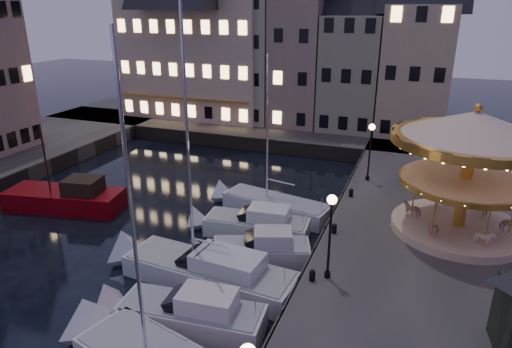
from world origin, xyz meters
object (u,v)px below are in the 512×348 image
at_px(motorboat_c, 203,270).
at_px(bollard_c, 334,228).
at_px(bollard_d, 351,192).
at_px(motorboat_f, 269,205).
at_px(motorboat_d, 253,252).
at_px(motorboat_e, 250,225).
at_px(streetlamp_b, 330,225).
at_px(carousel, 471,150).
at_px(motorboat_b, 183,314).
at_px(red_fishing_boat, 67,199).
at_px(bollard_b, 312,275).
at_px(streetlamp_c, 370,144).

bearing_deg(motorboat_c, bollard_c, 42.61).
distance_m(bollard_d, motorboat_f, 5.55).
bearing_deg(bollard_c, motorboat_d, -147.30).
distance_m(motorboat_e, motorboat_f, 3.43).
height_order(bollard_d, motorboat_c, motorboat_c).
xyz_separation_m(motorboat_e, motorboat_f, (0.01, 3.43, -0.11)).
relative_size(streetlamp_b, carousel, 0.50).
distance_m(motorboat_e, carousel, 13.05).
bearing_deg(carousel, motorboat_d, -153.54).
bearing_deg(motorboat_b, carousel, 44.70).
relative_size(bollard_c, motorboat_f, 0.05).
bearing_deg(motorboat_e, streetlamp_b, -40.47).
bearing_deg(bollard_c, motorboat_b, -119.60).
xyz_separation_m(streetlamp_b, motorboat_d, (-4.48, 2.01, -3.38)).
bearing_deg(bollard_d, red_fishing_boat, -162.32).
xyz_separation_m(motorboat_c, motorboat_e, (0.37, 5.60, -0.04)).
distance_m(streetlamp_b, carousel, 9.46).
distance_m(bollard_c, motorboat_d, 4.71).
distance_m(bollard_c, motorboat_f, 6.59).
bearing_deg(motorboat_b, red_fishing_boat, 149.06).
distance_m(motorboat_e, red_fishing_boat, 13.25).
distance_m(motorboat_c, motorboat_f, 9.04).
relative_size(bollard_b, red_fishing_boat, 0.07).
bearing_deg(streetlamp_c, carousel, -47.35).
relative_size(streetlamp_c, motorboat_c, 0.31).
xyz_separation_m(bollard_b, motorboat_f, (-5.21, 8.89, -1.07)).
height_order(streetlamp_b, red_fishing_boat, red_fishing_boat).
distance_m(bollard_c, bollard_d, 5.50).
height_order(streetlamp_c, carousel, carousel).
bearing_deg(bollard_d, motorboat_d, -115.90).
bearing_deg(carousel, bollard_d, 156.16).
relative_size(bollard_d, motorboat_c, 0.04).
height_order(motorboat_c, red_fishing_boat, motorboat_c).
height_order(motorboat_d, motorboat_e, same).
bearing_deg(streetlamp_b, motorboat_c, -174.12).
xyz_separation_m(bollard_b, motorboat_c, (-5.58, -0.14, -0.92)).
bearing_deg(motorboat_f, red_fishing_boat, -162.12).
relative_size(motorboat_d, motorboat_f, 0.57).
distance_m(motorboat_f, carousel, 12.97).
relative_size(red_fishing_boat, carousel, 1.00).
xyz_separation_m(motorboat_c, motorboat_f, (0.38, 9.03, -0.15)).
xyz_separation_m(streetlamp_b, streetlamp_c, (0.00, 13.50, 0.00)).
bearing_deg(motorboat_e, motorboat_f, 89.87).
height_order(motorboat_b, red_fishing_boat, red_fishing_boat).
distance_m(streetlamp_c, motorboat_b, 18.66).
bearing_deg(streetlamp_b, bollard_d, 93.43).
bearing_deg(bollard_d, bollard_b, -90.00).
relative_size(motorboat_b, motorboat_d, 1.18).
relative_size(streetlamp_c, motorboat_f, 0.37).
distance_m(streetlamp_b, streetlamp_c, 13.50).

